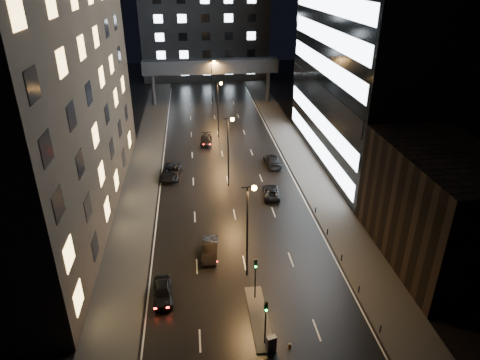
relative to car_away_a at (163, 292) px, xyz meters
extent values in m
plane|color=black|center=(8.28, 34.44, -0.75)|extent=(160.00, 160.00, 0.00)
cube|color=#383533|center=(-4.22, 29.44, -0.68)|extent=(5.00, 110.00, 0.15)
cube|color=#383533|center=(20.78, 29.44, -0.68)|extent=(5.00, 110.00, 0.15)
cube|color=#2D2319|center=(-14.22, 18.44, 19.25)|extent=(15.00, 48.00, 40.00)
cube|color=black|center=(28.28, 3.44, 5.25)|extent=(10.00, 18.00, 12.00)
cube|color=black|center=(33.28, 30.44, 21.75)|extent=(20.00, 36.00, 45.00)
cube|color=#333335|center=(8.28, 92.44, 11.75)|extent=(34.00, 14.00, 25.00)
cube|color=#333335|center=(8.28, 64.44, 7.75)|extent=(30.00, 3.00, 3.00)
cylinder|color=#333335|center=(-4.72, 64.44, 2.75)|extent=(0.80, 0.80, 7.00)
cylinder|color=#333335|center=(21.28, 64.44, 2.75)|extent=(0.80, 0.80, 7.00)
cube|color=#383533|center=(8.58, -3.56, -0.68)|extent=(1.60, 8.00, 0.15)
cylinder|color=black|center=(8.58, -1.06, 1.15)|extent=(0.12, 0.12, 3.50)
cube|color=black|center=(8.58, -1.06, 3.35)|extent=(0.28, 0.22, 0.90)
sphere|color=#0CFF33|center=(8.58, -1.20, 3.07)|extent=(0.18, 0.18, 0.18)
cylinder|color=black|center=(8.58, -6.56, 1.15)|extent=(0.12, 0.12, 3.50)
cube|color=black|center=(8.58, -6.56, 3.35)|extent=(0.28, 0.22, 0.90)
sphere|color=#0CFF33|center=(8.58, -6.70, 3.07)|extent=(0.18, 0.18, 0.18)
cylinder|color=black|center=(18.48, -6.56, -0.30)|extent=(0.12, 0.12, 0.90)
cylinder|color=black|center=(18.48, -1.56, -0.30)|extent=(0.12, 0.12, 0.90)
cylinder|color=black|center=(18.48, 3.44, -0.30)|extent=(0.12, 0.12, 0.90)
cylinder|color=black|center=(18.48, 8.44, -0.30)|extent=(0.12, 0.12, 0.90)
cylinder|color=black|center=(18.48, 13.44, -0.30)|extent=(0.12, 0.12, 0.90)
cylinder|color=black|center=(8.28, 2.44, 4.25)|extent=(0.18, 0.18, 10.00)
cylinder|color=black|center=(8.28, 2.44, 9.25)|extent=(1.20, 0.12, 0.12)
sphere|color=#FF9E38|center=(8.88, 2.44, 9.15)|extent=(0.50, 0.50, 0.50)
cylinder|color=black|center=(8.28, 22.44, 4.25)|extent=(0.18, 0.18, 10.00)
cylinder|color=black|center=(8.28, 22.44, 9.25)|extent=(1.20, 0.12, 0.12)
sphere|color=#FF9E38|center=(8.88, 22.44, 9.15)|extent=(0.50, 0.50, 0.50)
cylinder|color=black|center=(8.28, 42.44, 4.25)|extent=(0.18, 0.18, 10.00)
cylinder|color=black|center=(8.28, 42.44, 9.25)|extent=(1.20, 0.12, 0.12)
sphere|color=#FF9E38|center=(8.88, 42.44, 9.15)|extent=(0.50, 0.50, 0.50)
cylinder|color=black|center=(8.28, 62.44, 4.25)|extent=(0.18, 0.18, 10.00)
cylinder|color=black|center=(8.28, 62.44, 9.25)|extent=(1.20, 0.12, 0.12)
sphere|color=#FF9E38|center=(8.88, 62.44, 9.15)|extent=(0.50, 0.50, 0.50)
imported|color=black|center=(0.00, 0.00, 0.00)|extent=(2.10, 4.53, 1.50)
imported|color=black|center=(4.75, 6.14, 0.02)|extent=(2.09, 4.82, 1.54)
imported|color=black|center=(0.07, 26.32, 0.07)|extent=(3.50, 6.22, 1.64)
imported|color=black|center=(5.86, 39.23, -0.04)|extent=(2.35, 5.04, 1.42)
imported|color=black|center=(13.75, 18.71, -0.10)|extent=(2.65, 4.91, 1.31)
imported|color=black|center=(15.76, 28.75, 0.04)|extent=(2.31, 5.46, 1.57)
cube|color=#4D4D4F|center=(8.98, -7.26, 0.07)|extent=(0.87, 0.64, 1.34)
cone|color=#FF650D|center=(10.56, -7.07, -0.51)|extent=(0.40, 0.40, 0.48)
camera|label=1|loc=(3.59, -31.77, 27.04)|focal=32.00mm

